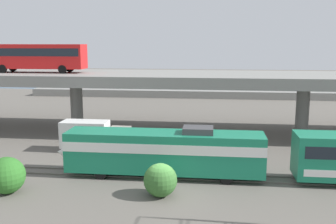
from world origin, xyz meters
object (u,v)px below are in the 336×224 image
Objects in this scene: parked_car_2 at (318,86)px; transit_bus_on_overpass at (36,55)px; train_locomotive at (155,150)px; service_truck_west at (94,135)px; parked_car_3 at (325,84)px; parked_car_0 at (222,83)px; parked_car_1 at (152,83)px; parked_car_6 at (118,83)px; parked_car_4 at (88,83)px; parked_car_5 at (292,86)px.

transit_bus_on_overpass is at bearing 39.56° from parked_car_2.
service_truck_west is at bearing -42.68° from train_locomotive.
parked_car_2 is 4.89m from parked_car_3.
parked_car_1 is at bearing 0.97° from parked_car_0.
service_truck_west is (9.62, -8.64, -7.56)m from transit_bus_on_overpass.
parked_car_2 and parked_car_6 have the same top height.
service_truck_west reaches higher than parked_car_3.
service_truck_west is 1.54× the size of parked_car_6.
parked_car_1 is (-1.27, 45.60, 0.56)m from service_truck_west.
parked_car_0 is 0.96× the size of parked_car_6.
parked_car_4 is at bearing -66.37° from train_locomotive.
parked_car_1 is 0.92× the size of parked_car_6.
parked_car_0 is (13.51, 45.85, 0.56)m from service_truck_west.
parked_car_4 is (-4.91, 34.31, -7.00)m from transit_bus_on_overpass.
train_locomotive reaches higher than service_truck_west.
parked_car_4 is at bearing -174.65° from parked_car_3.
train_locomotive is at bearing -117.05° from parked_car_3.
parked_car_1 is at bearing -176.88° from parked_car_3.
parked_car_1 is at bearing -3.87° from parked_car_2.
parked_car_1 is 36.13m from parked_car_3.
transit_bus_on_overpass reaches higher than parked_car_4.
parked_car_3 and parked_car_5 have the same top height.
service_truck_west is at bearing 91.60° from parked_car_1.
service_truck_west is at bearing -126.19° from parked_car_3.
parked_car_4 and parked_car_5 have the same top height.
parked_car_4 is at bearing 5.90° from parked_car_0.
parked_car_0 is at bearing -121.87° from transit_bus_on_overpass.
parked_car_2 is 46.89m from parked_car_4.
service_truck_west reaches higher than parked_car_0.
service_truck_west is 1.60× the size of parked_car_0.
service_truck_west is 1.68× the size of parked_car_1.
parked_car_0 is 0.95× the size of parked_car_3.
train_locomotive reaches higher than parked_car_4.
parked_car_2 is at bearing -140.44° from transit_bus_on_overpass.
service_truck_west is at bearing 53.24° from parked_car_2.
parked_car_2 is 1.01× the size of parked_car_3.
transit_bus_on_overpass is at bearing 77.28° from parked_car_1.
parked_car_2 is (41.98, 34.69, -7.00)m from transit_bus_on_overpass.
train_locomotive reaches higher than parked_car_3.
parked_car_0 is 0.94× the size of parked_car_2.
parked_car_2 is 5.15m from parked_car_5.
service_truck_west is at bearing 138.08° from transit_bus_on_overpass.
service_truck_west reaches higher than parked_car_1.
parked_car_1 and parked_car_3 have the same top height.
parked_car_3 is at bearing -138.77° from transit_bus_on_overpass.
parked_car_0 is at bearing -174.10° from parked_car_4.
service_truck_west is (-7.15, 6.59, -0.55)m from train_locomotive.
parked_car_2 is 40.73m from parked_car_6.
transit_bus_on_overpass reaches higher than parked_car_1.
parked_car_4 is (-28.04, -2.90, -0.00)m from parked_car_0.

